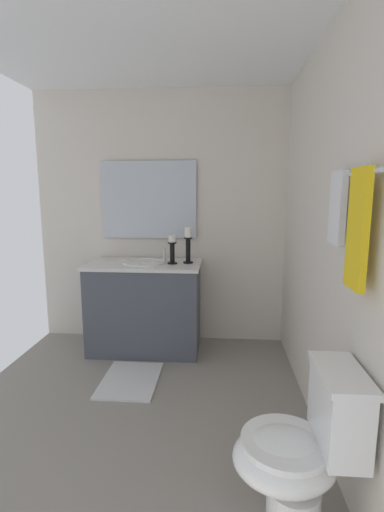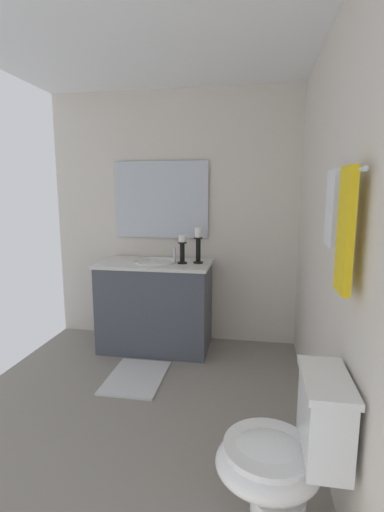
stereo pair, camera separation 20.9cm
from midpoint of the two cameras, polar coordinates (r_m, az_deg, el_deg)
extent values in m
cube|color=gray|center=(2.77, -11.70, -23.04)|extent=(2.76, 2.47, 0.02)
cube|color=silver|center=(2.30, 18.04, 2.91)|extent=(2.76, 0.04, 2.45)
cube|color=silver|center=(3.68, -6.37, 5.72)|extent=(0.04, 2.47, 2.45)
cube|color=white|center=(2.53, -13.98, 32.28)|extent=(2.76, 2.47, 0.02)
cube|color=#474C56|center=(3.55, -8.97, -8.00)|extent=(0.55, 1.01, 0.81)
cube|color=silver|center=(3.44, -9.16, -1.32)|extent=(0.58, 1.04, 0.03)
sphere|color=black|center=(3.78, -16.37, -6.54)|extent=(0.02, 0.02, 0.02)
sphere|color=black|center=(3.60, -17.49, -7.40)|extent=(0.02, 0.02, 0.02)
ellipsoid|color=white|center=(3.45, -9.14, -1.88)|extent=(0.38, 0.30, 0.11)
torus|color=white|center=(3.44, -9.17, -1.01)|extent=(0.40, 0.40, 0.02)
cylinder|color=silver|center=(3.39, -6.08, 0.03)|extent=(0.02, 0.02, 0.14)
cube|color=silver|center=(3.65, -8.37, 8.61)|extent=(0.02, 0.93, 0.74)
cylinder|color=black|center=(3.39, -2.37, -1.01)|extent=(0.09, 0.09, 0.01)
cylinder|color=black|center=(3.37, -2.38, 0.79)|extent=(0.04, 0.04, 0.23)
cylinder|color=black|center=(3.36, -2.40, 2.81)|extent=(0.08, 0.08, 0.01)
cylinder|color=white|center=(3.35, -2.40, 3.68)|extent=(0.06, 0.06, 0.09)
cylinder|color=black|center=(3.37, -4.84, -1.10)|extent=(0.09, 0.09, 0.01)
cylinder|color=black|center=(3.36, -4.87, 0.36)|extent=(0.04, 0.04, 0.19)
cylinder|color=black|center=(3.34, -4.89, 2.05)|extent=(0.08, 0.08, 0.01)
cylinder|color=white|center=(3.34, -4.90, 2.68)|extent=(0.06, 0.06, 0.06)
cylinder|color=white|center=(2.03, 12.04, -33.66)|extent=(0.24, 0.24, 0.18)
ellipsoid|color=white|center=(1.88, 10.60, -28.63)|extent=(0.38, 0.46, 0.24)
cylinder|color=white|center=(1.83, 10.69, -26.66)|extent=(0.39, 0.39, 0.03)
cube|color=white|center=(1.78, 18.49, -22.02)|extent=(0.36, 0.17, 0.32)
cube|color=white|center=(1.69, 18.83, -16.95)|extent=(0.38, 0.19, 0.03)
cylinder|color=silver|center=(1.76, 20.77, 11.89)|extent=(0.57, 0.02, 0.02)
cube|color=white|center=(1.89, 18.75, 7.06)|extent=(0.18, 0.03, 0.35)
cube|color=yellow|center=(1.62, 21.05, 3.87)|extent=(0.18, 0.03, 0.50)
cube|color=silver|center=(3.14, -11.55, -18.38)|extent=(0.60, 0.44, 0.02)
camera|label=1|loc=(0.10, -92.56, -0.44)|focal=25.77mm
camera|label=2|loc=(0.10, 87.44, 0.44)|focal=25.77mm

